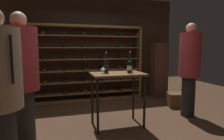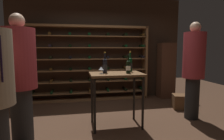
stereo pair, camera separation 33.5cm
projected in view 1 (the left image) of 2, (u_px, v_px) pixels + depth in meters
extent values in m
plane|color=#472D1E|center=(113.00, 124.00, 3.62)|extent=(10.10, 10.10, 0.00)
cube|color=#3D2B1E|center=(93.00, 48.00, 5.41)|extent=(4.89, 0.10, 2.89)
cube|color=brown|center=(19.00, 65.00, 4.72)|extent=(0.06, 0.32, 2.06)
cube|color=brown|center=(138.00, 62.00, 5.63)|extent=(0.06, 0.32, 2.06)
cube|color=brown|center=(83.00, 26.00, 5.06)|extent=(3.24, 0.32, 0.06)
cube|color=brown|center=(84.00, 99.00, 5.29)|extent=(3.24, 0.32, 0.06)
cube|color=brown|center=(84.00, 92.00, 5.27)|extent=(3.16, 0.32, 0.02)
cylinder|color=black|center=(25.00, 94.00, 4.83)|extent=(0.08, 0.30, 0.08)
cylinder|color=black|center=(46.00, 93.00, 4.98)|extent=(0.08, 0.30, 0.08)
cylinder|color=black|center=(66.00, 92.00, 5.12)|extent=(0.08, 0.30, 0.08)
cylinder|color=#4C3314|center=(84.00, 91.00, 5.26)|extent=(0.08, 0.30, 0.08)
cylinder|color=black|center=(102.00, 89.00, 5.40)|extent=(0.08, 0.30, 0.08)
cylinder|color=black|center=(119.00, 88.00, 5.54)|extent=(0.08, 0.30, 0.08)
cylinder|color=black|center=(135.00, 87.00, 5.69)|extent=(0.08, 0.30, 0.08)
cube|color=brown|center=(84.00, 82.00, 5.23)|extent=(3.16, 0.32, 0.02)
cylinder|color=black|center=(24.00, 82.00, 4.80)|extent=(0.08, 0.30, 0.08)
cylinder|color=#4C3314|center=(45.00, 81.00, 4.94)|extent=(0.08, 0.30, 0.08)
cylinder|color=black|center=(65.00, 80.00, 5.08)|extent=(0.08, 0.30, 0.08)
cylinder|color=black|center=(84.00, 80.00, 5.22)|extent=(0.08, 0.30, 0.08)
cylinder|color=black|center=(102.00, 79.00, 5.37)|extent=(0.08, 0.30, 0.08)
cylinder|color=black|center=(119.00, 78.00, 5.51)|extent=(0.08, 0.30, 0.08)
cylinder|color=black|center=(135.00, 77.00, 5.65)|extent=(0.08, 0.30, 0.08)
cube|color=brown|center=(84.00, 70.00, 5.20)|extent=(3.16, 0.32, 0.02)
cylinder|color=#4C3314|center=(45.00, 70.00, 4.91)|extent=(0.08, 0.30, 0.08)
cylinder|color=black|center=(65.00, 69.00, 5.05)|extent=(0.08, 0.30, 0.08)
cylinder|color=black|center=(84.00, 68.00, 5.19)|extent=(0.08, 0.30, 0.08)
cylinder|color=black|center=(102.00, 68.00, 5.33)|extent=(0.08, 0.30, 0.08)
cylinder|color=#4C3314|center=(119.00, 67.00, 5.47)|extent=(0.08, 0.30, 0.08)
cube|color=brown|center=(84.00, 59.00, 5.16)|extent=(3.16, 0.32, 0.02)
cylinder|color=#4C3314|center=(23.00, 58.00, 4.73)|extent=(0.08, 0.30, 0.08)
cylinder|color=black|center=(44.00, 58.00, 4.87)|extent=(0.08, 0.30, 0.08)
cylinder|color=black|center=(65.00, 57.00, 5.01)|extent=(0.08, 0.30, 0.08)
cylinder|color=black|center=(84.00, 57.00, 5.15)|extent=(0.08, 0.30, 0.08)
cylinder|color=black|center=(102.00, 57.00, 5.30)|extent=(0.08, 0.30, 0.08)
cylinder|color=black|center=(119.00, 57.00, 5.44)|extent=(0.08, 0.30, 0.08)
cylinder|color=black|center=(135.00, 56.00, 5.58)|extent=(0.08, 0.30, 0.08)
cube|color=brown|center=(84.00, 48.00, 5.13)|extent=(3.16, 0.32, 0.02)
cylinder|color=#4C3314|center=(22.00, 45.00, 4.69)|extent=(0.08, 0.30, 0.08)
cylinder|color=black|center=(44.00, 46.00, 4.84)|extent=(0.08, 0.30, 0.08)
cylinder|color=black|center=(64.00, 46.00, 4.98)|extent=(0.08, 0.30, 0.08)
cylinder|color=black|center=(84.00, 46.00, 5.12)|extent=(0.08, 0.30, 0.08)
cylinder|color=black|center=(119.00, 46.00, 5.40)|extent=(0.08, 0.30, 0.08)
cylinder|color=black|center=(135.00, 46.00, 5.55)|extent=(0.08, 0.30, 0.08)
cube|color=brown|center=(83.00, 36.00, 5.09)|extent=(3.16, 0.32, 0.02)
cylinder|color=black|center=(22.00, 33.00, 4.66)|extent=(0.08, 0.30, 0.08)
cylinder|color=#4C3314|center=(43.00, 33.00, 4.80)|extent=(0.08, 0.30, 0.08)
cylinder|color=black|center=(64.00, 34.00, 4.94)|extent=(0.08, 0.30, 0.08)
cylinder|color=black|center=(83.00, 34.00, 5.09)|extent=(0.08, 0.30, 0.08)
cylinder|color=black|center=(102.00, 34.00, 5.23)|extent=(0.08, 0.30, 0.08)
cylinder|color=black|center=(119.00, 35.00, 5.37)|extent=(0.08, 0.30, 0.08)
cylinder|color=#4C3314|center=(136.00, 35.00, 5.51)|extent=(0.08, 0.30, 0.08)
cube|color=brown|center=(117.00, 74.00, 3.44)|extent=(0.95, 0.61, 0.04)
cylinder|color=black|center=(98.00, 107.00, 3.13)|extent=(0.04, 0.04, 0.95)
cylinder|color=black|center=(144.00, 103.00, 3.37)|extent=(0.04, 0.04, 0.95)
cylinder|color=black|center=(92.00, 99.00, 3.62)|extent=(0.04, 0.04, 0.95)
cylinder|color=black|center=(133.00, 96.00, 3.86)|extent=(0.04, 0.04, 0.95)
cylinder|color=black|center=(188.00, 96.00, 4.04)|extent=(0.28, 0.28, 0.84)
cylinder|color=#9E2D33|center=(190.00, 55.00, 3.94)|extent=(0.43, 0.43, 0.92)
sphere|color=tan|center=(191.00, 28.00, 3.88)|extent=(0.21, 0.21, 0.21)
cube|color=#26193F|center=(191.00, 50.00, 4.12)|extent=(0.04, 0.04, 0.51)
cylinder|color=#2C2C2C|center=(24.00, 118.00, 2.79)|extent=(0.32, 0.32, 0.84)
cylinder|color=#9E2D33|center=(20.00, 59.00, 2.69)|extent=(0.49, 0.49, 0.91)
sphere|color=tan|center=(18.00, 19.00, 2.63)|extent=(0.22, 0.22, 0.22)
cube|color=#26193F|center=(11.00, 60.00, 1.85)|extent=(0.04, 0.04, 0.48)
cube|color=brown|center=(178.00, 100.00, 4.69)|extent=(0.56, 0.46, 0.34)
cube|color=#4C2D1E|center=(159.00, 70.00, 5.68)|extent=(0.44, 0.36, 1.60)
cylinder|color=black|center=(130.00, 65.00, 3.65)|extent=(0.08, 0.08, 0.25)
cone|color=black|center=(130.00, 58.00, 3.63)|extent=(0.08, 0.08, 0.03)
cylinder|color=black|center=(130.00, 55.00, 3.63)|extent=(0.03, 0.03, 0.09)
cylinder|color=#B7932D|center=(130.00, 52.00, 3.62)|extent=(0.03, 0.03, 0.02)
cylinder|color=black|center=(130.00, 66.00, 3.65)|extent=(0.08, 0.08, 0.10)
cylinder|color=black|center=(129.00, 67.00, 3.42)|extent=(0.08, 0.08, 0.21)
cone|color=black|center=(130.00, 61.00, 3.41)|extent=(0.08, 0.08, 0.03)
cylinder|color=black|center=(130.00, 58.00, 3.40)|extent=(0.03, 0.03, 0.09)
cylinder|color=black|center=(130.00, 55.00, 3.39)|extent=(0.03, 0.03, 0.02)
cylinder|color=silver|center=(129.00, 68.00, 3.42)|extent=(0.08, 0.08, 0.08)
cylinder|color=black|center=(106.00, 66.00, 3.42)|extent=(0.08, 0.08, 0.25)
cone|color=black|center=(106.00, 59.00, 3.41)|extent=(0.08, 0.08, 0.03)
cylinder|color=black|center=(106.00, 56.00, 3.40)|extent=(0.03, 0.03, 0.09)
cylinder|color=#B7932D|center=(106.00, 52.00, 3.39)|extent=(0.03, 0.03, 0.02)
cylinder|color=black|center=(106.00, 67.00, 3.42)|extent=(0.09, 0.09, 0.09)
cylinder|color=silver|center=(103.00, 74.00, 3.32)|extent=(0.07, 0.07, 0.00)
cylinder|color=silver|center=(103.00, 72.00, 3.32)|extent=(0.01, 0.01, 0.06)
cone|color=silver|center=(103.00, 68.00, 3.31)|extent=(0.09, 0.09, 0.06)
cylinder|color=#590A14|center=(103.00, 69.00, 3.31)|extent=(0.05, 0.05, 0.02)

